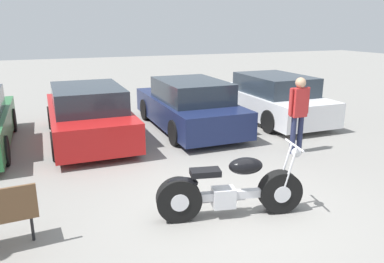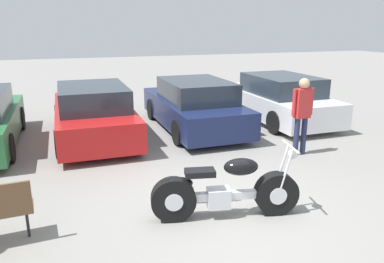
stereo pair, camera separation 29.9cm
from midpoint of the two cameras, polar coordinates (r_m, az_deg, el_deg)
ground_plane at (r=6.03m, az=5.04°, el=-11.94°), size 60.00×60.00×0.00m
motorcycle at (r=5.69m, az=4.14°, el=-8.96°), size 2.24×0.86×1.10m
parked_car_red at (r=9.81m, az=-16.41°, el=2.55°), size 1.90×4.46×1.39m
parked_car_navy at (r=10.41m, az=-1.36°, el=3.94°), size 1.90×4.46×1.39m
parked_car_white at (r=11.69m, az=11.13°, el=4.98°), size 1.90×4.46×1.39m
person_standing at (r=8.57m, az=14.98°, el=3.35°), size 0.52×0.23×1.72m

